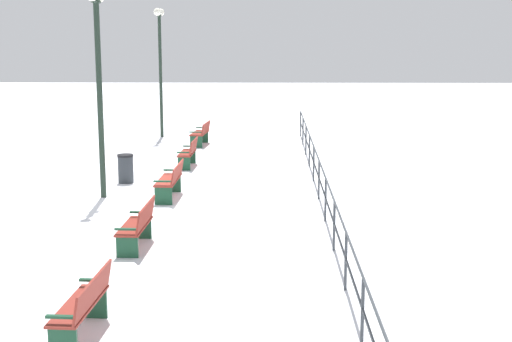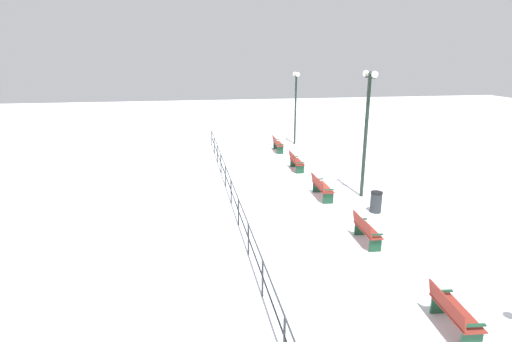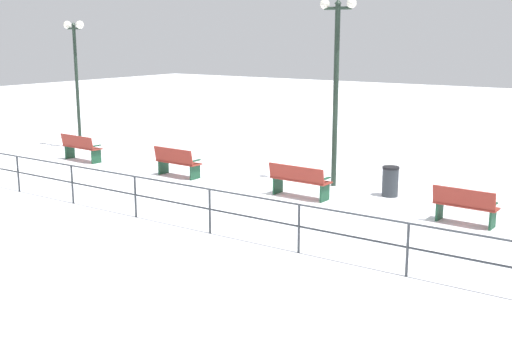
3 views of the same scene
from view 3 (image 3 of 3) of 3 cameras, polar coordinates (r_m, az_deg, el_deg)
The scene contains 9 objects.
ground_plane at distance 17.09m, azimuth 3.98°, elevation -2.33°, with size 80.00×80.00×0.00m, color white.
bench_second at distance 15.23m, azimuth 18.08°, elevation -2.91°, with size 0.53×1.43×0.87m.
bench_third at distance 16.92m, azimuth 3.86°, elevation -0.81°, with size 0.59×1.68×0.89m.
bench_fourth at distance 19.52m, azimuth -7.05°, elevation 0.82°, with size 0.58×1.53×0.91m.
bench_fifth at distance 22.61m, azimuth -15.33°, elevation 2.08°, with size 0.58×1.67×0.91m.
lamppost_middle at distance 18.02m, azimuth 7.16°, elevation 9.03°, with size 0.27×1.07×5.18m.
lamppost_far at distance 24.91m, azimuth -15.75°, elevation 9.51°, with size 0.29×0.98×4.73m.
waterfront_railing at distance 13.85m, azimuth -4.14°, elevation -2.82°, with size 0.05×22.43×1.00m.
trash_bin at distance 17.43m, azimuth 11.85°, elevation -0.90°, with size 0.45×0.45×0.81m.
Camera 3 is at (-14.27, -8.40, 4.23)m, focal length 45.00 mm.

